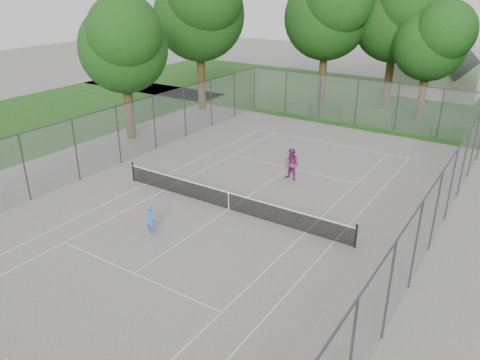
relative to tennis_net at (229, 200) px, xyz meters
The scene contains 16 objects.
ground 0.51m from the tennis_net, ahead, with size 120.00×120.00×0.00m, color slate.
grass_far 26.00m from the tennis_net, 90.00° to the left, with size 60.00×20.00×0.00m, color #1B4313.
court_markings 0.50m from the tennis_net, ahead, with size 11.03×23.83×0.01m.
tennis_net is the anchor object (origin of this frame).
perimeter_fence 1.30m from the tennis_net, ahead, with size 18.08×34.08×3.52m.
tree_far_left 22.96m from the tennis_net, 102.37° to the left, with size 8.02×7.32×11.52m.
tree_far_midleft 24.68m from the tennis_net, 89.05° to the left, with size 7.90×7.21×11.35m.
tree_far_midright 22.47m from the tennis_net, 80.07° to the left, with size 6.29×5.74×9.04m.
tree_side_back 20.65m from the tennis_net, 131.20° to the left, with size 8.31×7.59×11.95m.
tree_side_front 14.40m from the tennis_net, 155.82° to the left, with size 6.68×6.09×9.60m.
hedge_left 18.77m from the tennis_net, 108.38° to the left, with size 3.47×1.04×0.87m, color #1A4817.
hedge_mid 18.45m from the tennis_net, 88.42° to the left, with size 3.93×1.12×1.23m, color #1A4817.
hedge_right 19.17m from the tennis_net, 68.12° to the left, with size 2.99×1.10×0.90m, color #1A4817.
house 31.39m from the tennis_net, 84.59° to the left, with size 7.43×5.75×9.24m.
girl_player 4.08m from the tennis_net, 111.51° to the right, with size 0.52×0.34×1.41m, color blue.
woman_player 5.01m from the tennis_net, 80.28° to the left, with size 0.88×0.68×1.81m, color #78285B.
Camera 1 is at (11.57, -16.67, 10.37)m, focal length 35.00 mm.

